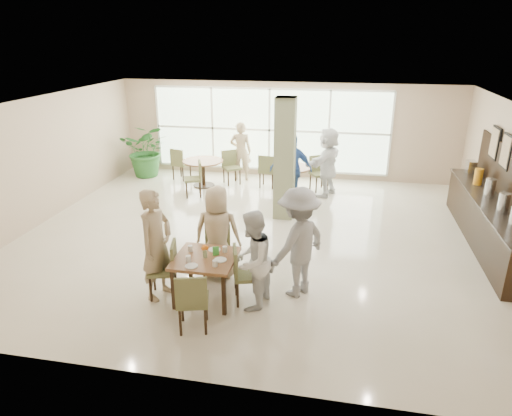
% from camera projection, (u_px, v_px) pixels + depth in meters
% --- Properties ---
extents(ground, '(10.00, 10.00, 0.00)m').
position_uv_depth(ground, '(258.00, 235.00, 9.87)').
color(ground, beige).
rests_on(ground, ground).
extents(room_shell, '(10.00, 10.00, 10.00)m').
position_uv_depth(room_shell, '(258.00, 159.00, 9.26)').
color(room_shell, white).
rests_on(room_shell, ground).
extents(window_bank, '(7.00, 0.04, 7.00)m').
position_uv_depth(window_bank, '(269.00, 130.00, 13.54)').
color(window_bank, silver).
rests_on(window_bank, ground).
extents(column, '(0.45, 0.45, 2.80)m').
position_uv_depth(column, '(285.00, 159.00, 10.39)').
color(column, '#797F58').
rests_on(column, ground).
extents(main_table, '(0.97, 0.97, 0.75)m').
position_uv_depth(main_table, '(205.00, 262.00, 7.30)').
color(main_table, brown).
rests_on(main_table, ground).
extents(round_table_left, '(1.15, 1.15, 0.75)m').
position_uv_depth(round_table_left, '(203.00, 166.00, 12.88)').
color(round_table_left, brown).
rests_on(round_table_left, ground).
extents(round_table_right, '(1.03, 1.03, 0.75)m').
position_uv_depth(round_table_right, '(292.00, 174.00, 12.28)').
color(round_table_right, brown).
rests_on(round_table_right, ground).
extents(chairs_main_table, '(1.96, 2.03, 0.95)m').
position_uv_depth(chairs_main_table, '(205.00, 273.00, 7.34)').
color(chairs_main_table, brown).
rests_on(chairs_main_table, ground).
extents(chairs_table_left, '(2.17, 1.97, 0.95)m').
position_uv_depth(chairs_table_left, '(202.00, 170.00, 12.90)').
color(chairs_table_left, brown).
rests_on(chairs_table_left, ground).
extents(chairs_table_right, '(2.00, 1.77, 0.95)m').
position_uv_depth(chairs_table_right, '(291.00, 176.00, 12.32)').
color(chairs_table_right, brown).
rests_on(chairs_table_right, ground).
extents(tabletop_clutter, '(0.71, 0.82, 0.21)m').
position_uv_depth(tabletop_clutter, '(206.00, 254.00, 7.23)').
color(tabletop_clutter, white).
rests_on(tabletop_clutter, main_table).
extents(buffet_counter, '(0.64, 4.70, 1.95)m').
position_uv_depth(buffet_counter, '(488.00, 219.00, 9.29)').
color(buffet_counter, black).
rests_on(buffet_counter, ground).
extents(framed_art_a, '(0.05, 0.55, 0.70)m').
position_uv_depth(framed_art_a, '(506.00, 151.00, 9.24)').
color(framed_art_a, black).
rests_on(framed_art_a, ground).
extents(framed_art_b, '(0.05, 0.55, 0.70)m').
position_uv_depth(framed_art_b, '(495.00, 143.00, 9.97)').
color(framed_art_b, black).
rests_on(framed_art_b, ground).
extents(potted_plant, '(1.61, 1.61, 1.60)m').
position_uv_depth(potted_plant, '(147.00, 150.00, 13.73)').
color(potted_plant, '#29662A').
rests_on(potted_plant, ground).
extents(teen_left, '(0.61, 0.77, 1.85)m').
position_uv_depth(teen_left, '(156.00, 244.00, 7.29)').
color(teen_left, tan).
rests_on(teen_left, ground).
extents(teen_far, '(0.85, 0.51, 1.69)m').
position_uv_depth(teen_far, '(217.00, 233.00, 7.93)').
color(teen_far, tan).
rests_on(teen_far, ground).
extents(teen_right, '(0.75, 0.89, 1.61)m').
position_uv_depth(teen_right, '(252.00, 260.00, 7.04)').
color(teen_right, white).
rests_on(teen_right, ground).
extents(teen_standing, '(1.25, 1.38, 1.86)m').
position_uv_depth(teen_standing, '(298.00, 243.00, 7.36)').
color(teen_standing, gray).
rests_on(teen_standing, ground).
extents(adult_a, '(1.18, 0.86, 1.82)m').
position_uv_depth(adult_a, '(291.00, 170.00, 11.35)').
color(adult_a, '#3A63AE').
rests_on(adult_a, ground).
extents(adult_b, '(1.31, 1.84, 1.83)m').
position_uv_depth(adult_b, '(328.00, 162.00, 12.02)').
color(adult_b, white).
rests_on(adult_b, ground).
extents(adult_standing, '(0.68, 0.49, 1.73)m').
position_uv_depth(adult_standing, '(241.00, 151.00, 13.33)').
color(adult_standing, tan).
rests_on(adult_standing, ground).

